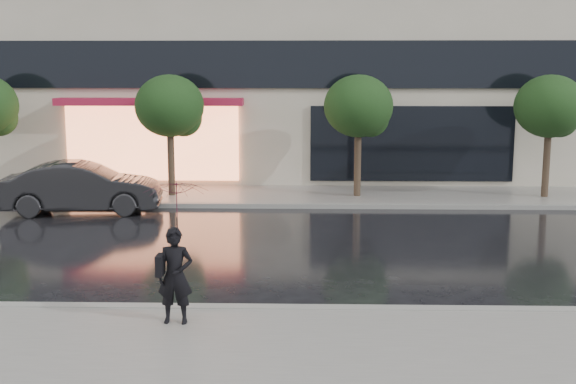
{
  "coord_description": "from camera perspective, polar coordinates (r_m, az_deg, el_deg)",
  "views": [
    {
      "loc": [
        1.34,
        -12.95,
        4.23
      ],
      "look_at": [
        0.94,
        3.29,
        1.4
      ],
      "focal_mm": 45.0,
      "sensor_mm": 36.0,
      "label": 1
    }
  ],
  "objects": [
    {
      "name": "ground",
      "position": [
        13.69,
        -4.3,
        -8.15
      ],
      "size": [
        120.0,
        120.0,
        0.0
      ],
      "primitive_type": "plane",
      "color": "black",
      "rests_on": "ground"
    },
    {
      "name": "sidewalk_far",
      "position": [
        23.61,
        -1.85,
        -0.29
      ],
      "size": [
        60.0,
        3.5,
        0.12
      ],
      "primitive_type": "cube",
      "color": "slate",
      "rests_on": "ground"
    },
    {
      "name": "tree_mid_east",
      "position": [
        23.08,
        5.74,
        6.59
      ],
      "size": [
        2.2,
        2.2,
        3.99
      ],
      "color": "#33261C",
      "rests_on": "ground"
    },
    {
      "name": "parked_car",
      "position": [
        21.88,
        -15.96,
        0.34
      ],
      "size": [
        4.68,
        2.1,
        1.49
      ],
      "primitive_type": "imported",
      "rotation": [
        0.0,
        0.0,
        1.69
      ],
      "color": "black",
      "rests_on": "ground"
    },
    {
      "name": "pedestrian_with_umbrella",
      "position": [
        11.63,
        -8.83,
        -2.78
      ],
      "size": [
        1.02,
        1.04,
        2.34
      ],
      "rotation": [
        0.0,
        0.0,
        -0.02
      ],
      "color": "black",
      "rests_on": "sidewalk_near"
    },
    {
      "name": "curb_near",
      "position": [
        12.72,
        -4.76,
        -9.24
      ],
      "size": [
        60.0,
        0.25,
        0.14
      ],
      "primitive_type": "cube",
      "color": "gray",
      "rests_on": "ground"
    },
    {
      "name": "tree_far_east",
      "position": [
        24.28,
        20.09,
        6.2
      ],
      "size": [
        2.2,
        2.2,
        3.99
      ],
      "color": "#33261C",
      "rests_on": "ground"
    },
    {
      "name": "tree_mid_west",
      "position": [
        23.41,
        -9.17,
        6.56
      ],
      "size": [
        2.2,
        2.2,
        3.99
      ],
      "color": "#33261C",
      "rests_on": "ground"
    },
    {
      "name": "curb_far",
      "position": [
        21.89,
        -2.11,
        -1.08
      ],
      "size": [
        60.0,
        0.25,
        0.14
      ],
      "primitive_type": "cube",
      "color": "gray",
      "rests_on": "ground"
    },
    {
      "name": "sidewalk_near",
      "position": [
        10.64,
        -6.08,
        -13.25
      ],
      "size": [
        60.0,
        4.5,
        0.12
      ],
      "primitive_type": "cube",
      "color": "slate",
      "rests_on": "ground"
    }
  ]
}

